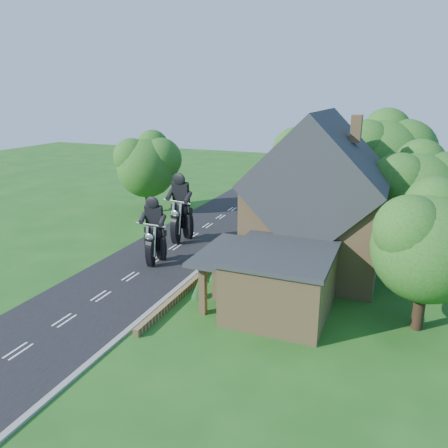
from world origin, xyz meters
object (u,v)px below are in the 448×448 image
at_px(house, 317,205).
at_px(annex, 278,280).
at_px(garden_wall, 223,257).
at_px(motorcycle_follow, 182,232).
at_px(motorcycle_lead, 156,254).

distance_m(house, annex, 7.30).
height_order(garden_wall, motorcycle_follow, motorcycle_follow).
distance_m(annex, motorcycle_lead, 10.10).
bearing_deg(motorcycle_follow, garden_wall, 163.87).
height_order(annex, motorcycle_lead, annex).
bearing_deg(house, garden_wall, -170.83).
xyz_separation_m(annex, motorcycle_lead, (-9.46, 3.36, -1.05)).
distance_m(garden_wall, annex, 8.19).
relative_size(garden_wall, annex, 3.12).
height_order(house, motorcycle_lead, house).
bearing_deg(motorcycle_lead, garden_wall, -144.96).
bearing_deg(motorcycle_follow, house, -175.27).
relative_size(house, motorcycle_follow, 5.80).
distance_m(garden_wall, motorcycle_lead, 4.62).
xyz_separation_m(house, motorcycle_follow, (-10.58, 1.34, -3.52)).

